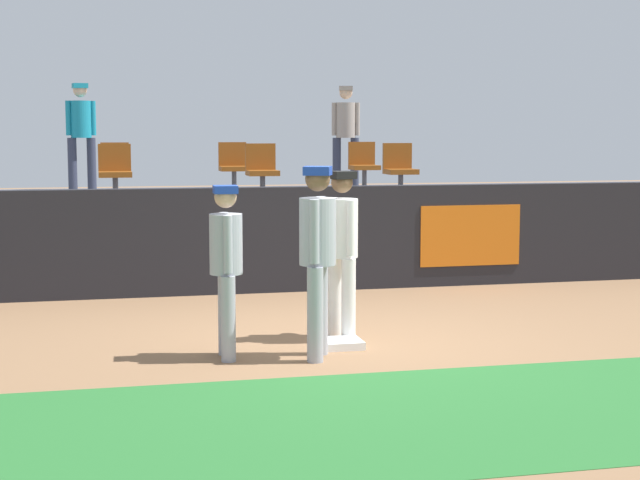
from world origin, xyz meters
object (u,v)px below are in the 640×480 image
seat_front_right (399,167)px  spectator_capped (346,129)px  seat_back_right (363,163)px  spectator_hooded (81,128)px  first_base (342,343)px  seat_back_center (233,164)px  player_fielder_home (342,243)px  seat_back_left (115,165)px  player_runner_visitor (318,248)px  seat_front_left (115,169)px  seat_front_center (262,168)px  player_coach_visitor (226,259)px

seat_front_right → spectator_capped: spectator_capped is taller
seat_back_right → spectator_hooded: 4.96m
first_base → seat_front_right: bearing=66.4°
seat_back_center → seat_front_right: bearing=-37.4°
player_fielder_home → first_base: bearing=-26.4°
first_base → player_fielder_home: size_ratio=0.22×
seat_back_center → spectator_hooded: bearing=153.9°
seat_back_left → seat_front_right: (4.31, -1.80, 0.00)m
seat_back_left → player_runner_visitor: bearing=-76.4°
seat_front_right → seat_back_center: bearing=142.6°
first_base → player_fielder_home: (0.10, 0.41, 0.99)m
seat_back_center → spectator_hooded: size_ratio=0.45×
first_base → spectator_hooded: (-2.65, 8.08, 2.21)m
spectator_capped → player_fielder_home: bearing=89.8°
first_base → spectator_capped: (2.06, 7.84, 2.21)m
seat_front_left → seat_front_center: bearing=-0.0°
player_runner_visitor → seat_back_right: seat_back_right is taller
player_coach_visitor → seat_front_right: (3.41, 5.25, 0.67)m
first_base → player_runner_visitor: size_ratio=0.21×
player_runner_visitor → seat_front_center: (0.37, 5.45, 0.57)m
first_base → seat_front_right: seat_front_right is taller
seat_front_left → seat_front_center: size_ratio=1.00×
spectator_capped → first_base: bearing=89.9°
seat_front_left → first_base: bearing=-67.0°
spectator_hooded → spectator_capped: size_ratio=1.01×
first_base → player_coach_visitor: bearing=-170.5°
seat_front_left → seat_front_right: bearing=-0.0°
seat_front_right → player_runner_visitor: bearing=-115.1°
player_fielder_home → player_coach_visitor: 1.45m
player_fielder_home → seat_back_center: 6.47m
seat_back_right → seat_back_left: (-4.23, -0.00, -0.00)m
spectator_hooded → seat_back_center: bearing=144.6°
seat_front_left → seat_front_center: same height
first_base → seat_front_right: 5.74m
seat_front_left → seat_back_left: same height
player_fielder_home → spectator_capped: (1.96, 7.43, 1.21)m
player_fielder_home → player_coach_visitor: (-1.31, -0.61, -0.06)m
seat_front_right → spectator_capped: 2.86m
player_coach_visitor → spectator_capped: spectator_capped is taller
seat_back_center → spectator_capped: 2.49m
first_base → seat_back_right: (2.12, 6.85, 1.61)m
seat_front_right → seat_back_left: bearing=157.3°
seat_back_center → first_base: bearing=-88.7°
player_runner_visitor → seat_back_center: bearing=-160.6°
spectator_capped → seat_front_left: bearing=48.2°
seat_front_left → seat_back_center: (1.99, 1.80, -0.00)m
first_base → player_coach_visitor: (-1.21, -0.20, 0.94)m
player_coach_visitor → seat_back_center: 7.17m
first_base → seat_back_left: (-2.11, 6.85, 1.61)m
player_fielder_home → seat_back_center: seat_back_center is taller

